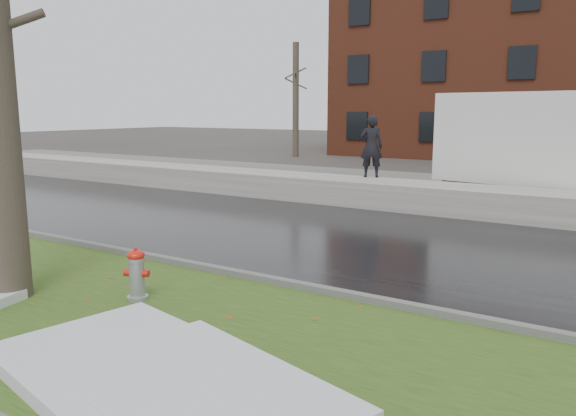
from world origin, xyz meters
The scene contains 13 objects.
ground centered at (0.00, 0.00, 0.00)m, with size 120.00×120.00×0.00m, color #47423D.
verge centered at (0.00, -1.25, 0.02)m, with size 60.00×4.50×0.04m, color #284717.
road centered at (0.00, 4.50, 0.01)m, with size 60.00×7.00×0.03m, color black.
parking_lot centered at (0.00, 13.00, 0.01)m, with size 60.00×9.00×0.03m, color slate.
curb centered at (0.00, 1.00, 0.07)m, with size 60.00×0.15×0.14m, color slate.
snowbank centered at (0.00, 8.70, 0.38)m, with size 60.00×1.60×0.75m, color #BCB8AC.
bg_tree_left centered at (-12.00, 22.00, 3.33)m, with size 1.40×1.62×6.50m.
bg_tree_center centered at (-6.00, 26.00, 3.33)m, with size 1.40×1.62×6.50m.
fire_hydrant centered at (-0.76, -0.68, 0.45)m, with size 0.38×0.36×0.76m.
box_truck centered at (3.64, 10.83, 1.70)m, with size 9.74×3.44×3.21m.
worker centered at (-1.59, 9.30, 1.66)m, with size 0.66×0.44×1.82m, color black.
snow_patch_near centered at (0.77, -2.30, 0.12)m, with size 2.60×2.00×0.16m, color silver.
snow_patch_side centered at (1.96, -2.40, 0.13)m, with size 2.80×1.80×0.18m, color silver.
Camera 1 is at (5.21, -6.06, 2.74)m, focal length 35.00 mm.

